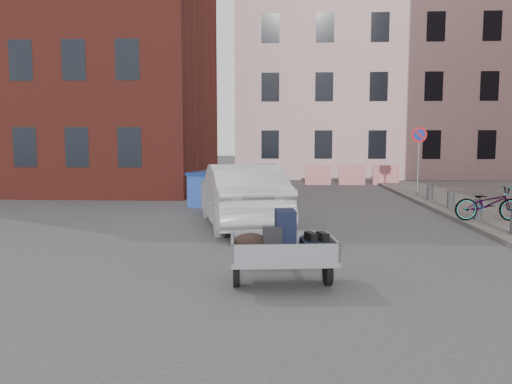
# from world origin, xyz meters

# --- Properties ---
(ground) EXTENTS (120.00, 120.00, 0.00)m
(ground) POSITION_xyz_m (0.00, 0.00, 0.00)
(ground) COLOR #38383A
(ground) RESTS_ON ground
(building_brick) EXTENTS (12.00, 10.00, 14.00)m
(building_brick) POSITION_xyz_m (-9.00, 13.00, 7.00)
(building_brick) COLOR #591E16
(building_brick) RESTS_ON ground
(building_pink) EXTENTS (16.00, 8.00, 14.00)m
(building_pink) POSITION_xyz_m (6.00, 22.00, 7.00)
(building_pink) COLOR #C39796
(building_pink) RESTS_ON ground
(no_parking_sign) EXTENTS (0.60, 0.09, 2.65)m
(no_parking_sign) POSITION_xyz_m (6.00, 9.48, 2.01)
(no_parking_sign) COLOR gray
(no_parking_sign) RESTS_ON sidewalk
(bollards) EXTENTS (0.22, 9.02, 0.55)m
(bollards) POSITION_xyz_m (6.00, 3.40, 0.40)
(bollards) COLOR #3A3A3D
(bollards) RESTS_ON sidewalk
(barriers) EXTENTS (4.70, 0.18, 1.00)m
(barriers) POSITION_xyz_m (4.20, 15.00, 0.50)
(barriers) COLOR red
(barriers) RESTS_ON ground
(trailer) EXTENTS (1.71, 1.88, 1.20)m
(trailer) POSITION_xyz_m (0.66, -2.69, 0.61)
(trailer) COLOR black
(trailer) RESTS_ON ground
(dumpster) EXTENTS (3.11, 2.23, 1.17)m
(dumpster) POSITION_xyz_m (-1.04, 6.50, 0.59)
(dumpster) COLOR #21439C
(dumpster) RESTS_ON ground
(silver_car) EXTENTS (2.92, 5.30, 1.66)m
(silver_car) POSITION_xyz_m (-0.42, 2.77, 0.83)
(silver_car) COLOR #A6A9AD
(silver_car) RESTS_ON ground
(bicycle) EXTENTS (1.76, 0.62, 0.92)m
(bicycle) POSITION_xyz_m (6.20, 3.23, 0.58)
(bicycle) COLOR black
(bicycle) RESTS_ON sidewalk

